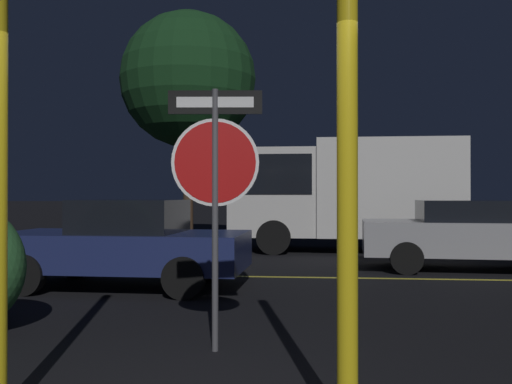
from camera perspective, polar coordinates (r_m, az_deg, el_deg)
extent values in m
cube|color=gold|center=(10.24, 0.73, -8.46)|extent=(38.10, 0.12, 0.01)
cylinder|color=#4C4C51|center=(5.34, -4.11, -2.80)|extent=(0.06, 0.06, 2.45)
cylinder|color=white|center=(5.34, -4.11, 2.98)|extent=(0.82, 0.08, 0.82)
cylinder|color=#B71414|center=(5.34, -4.11, 2.98)|extent=(0.76, 0.09, 0.76)
cube|color=black|center=(5.40, -4.11, 8.93)|extent=(0.88, 0.10, 0.22)
cube|color=white|center=(5.40, -4.11, 8.93)|extent=(0.72, 0.10, 0.10)
cylinder|color=yellow|center=(3.50, 9.12, 2.79)|extent=(0.13, 0.13, 3.29)
cube|color=navy|center=(9.23, -13.05, -5.71)|extent=(3.86, 1.90, 0.57)
cube|color=black|center=(9.16, -12.38, -2.37)|extent=(1.57, 1.59, 0.51)
cylinder|color=black|center=(8.98, -22.15, -7.68)|extent=(0.61, 0.22, 0.60)
cylinder|color=black|center=(10.50, -17.50, -6.61)|extent=(0.61, 0.22, 0.60)
cylinder|color=black|center=(8.10, -7.26, -8.51)|extent=(0.61, 0.22, 0.60)
cylinder|color=black|center=(9.76, -4.70, -7.10)|extent=(0.61, 0.22, 0.60)
sphere|color=#F4EFCC|center=(10.54, -21.94, -4.87)|extent=(0.14, 0.14, 0.14)
cube|color=#9E9EA3|center=(11.86, 20.49, -4.31)|extent=(4.15, 2.09, 0.65)
cube|color=black|center=(11.81, 19.91, -1.77)|extent=(1.72, 1.67, 0.40)
cylinder|color=black|center=(12.58, 14.09, -5.57)|extent=(0.61, 0.24, 0.60)
cylinder|color=black|center=(10.85, 14.84, -6.41)|extent=(0.61, 0.24, 0.60)
cube|color=silver|center=(15.09, 1.88, -0.06)|extent=(2.22, 2.32, 2.24)
cube|color=black|center=(15.10, 1.88, 1.65)|extent=(2.00, 2.36, 0.99)
cube|color=silver|center=(15.16, 12.89, 0.35)|extent=(3.62, 2.47, 2.46)
cylinder|color=black|center=(13.95, 1.77, -4.56)|extent=(0.84, 0.29, 0.84)
cylinder|color=black|center=(16.29, 2.38, -3.95)|extent=(0.84, 0.29, 0.84)
cylinder|color=black|center=(14.13, 16.05, -4.50)|extent=(0.84, 0.29, 0.84)
cylinder|color=black|center=(16.44, 14.62, -3.91)|extent=(0.84, 0.29, 0.84)
cylinder|color=#422D1E|center=(18.42, -6.79, 0.76)|extent=(0.32, 0.32, 3.60)
sphere|color=#143819|center=(18.79, -6.78, 11.08)|extent=(4.35, 4.35, 4.35)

